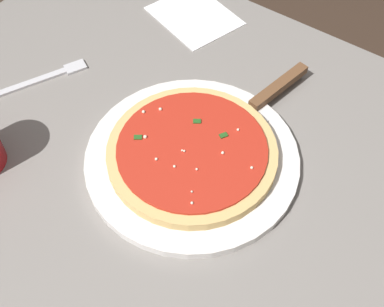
# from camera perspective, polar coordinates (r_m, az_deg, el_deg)

# --- Properties ---
(restaurant_table) EXTENTS (1.03, 0.81, 0.74)m
(restaurant_table) POSITION_cam_1_polar(r_m,az_deg,el_deg) (0.87, -2.01, -6.34)
(restaurant_table) COLOR black
(restaurant_table) RESTS_ON ground_plane
(serving_plate) EXTENTS (0.32, 0.32, 0.01)m
(serving_plate) POSITION_cam_1_polar(r_m,az_deg,el_deg) (0.75, 0.00, -0.59)
(serving_plate) COLOR white
(serving_plate) RESTS_ON restaurant_table
(pizza) EXTENTS (0.25, 0.25, 0.02)m
(pizza) POSITION_cam_1_polar(r_m,az_deg,el_deg) (0.74, -0.00, 0.19)
(pizza) COLOR #DBB26B
(pizza) RESTS_ON serving_plate
(pizza_server) EXTENTS (0.08, 0.22, 0.01)m
(pizza_server) POSITION_cam_1_polar(r_m,az_deg,el_deg) (0.82, 8.02, 6.10)
(pizza_server) COLOR silver
(pizza_server) RESTS_ON serving_plate
(napkin_folded_right) EXTENTS (0.19, 0.17, 0.00)m
(napkin_folded_right) POSITION_cam_1_polar(r_m,az_deg,el_deg) (1.00, 0.27, 15.41)
(napkin_folded_right) COLOR white
(napkin_folded_right) RESTS_ON restaurant_table
(fork) EXTENTS (0.10, 0.18, 0.00)m
(fork) POSITION_cam_1_polar(r_m,az_deg,el_deg) (0.91, -16.82, 8.09)
(fork) COLOR silver
(fork) RESTS_ON restaurant_table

